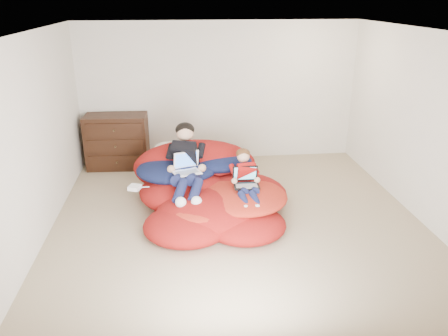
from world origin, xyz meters
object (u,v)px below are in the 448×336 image
(beanbag_pile, at_px, (208,191))
(laptop_white, at_px, (187,167))
(younger_boy, at_px, (245,176))
(laptop_black, at_px, (246,180))
(older_boy, at_px, (186,160))
(dresser, at_px, (117,141))

(beanbag_pile, height_order, laptop_white, laptop_white)
(laptop_white, bearing_deg, younger_boy, -20.49)
(laptop_white, xyz_separation_m, laptop_black, (0.79, -0.35, -0.10))
(laptop_black, bearing_deg, older_boy, 151.46)
(beanbag_pile, bearing_deg, dresser, 128.92)
(older_boy, distance_m, laptop_black, 0.92)
(older_boy, height_order, laptop_white, older_boy)
(dresser, xyz_separation_m, laptop_black, (1.97, -2.14, 0.07))
(laptop_black, bearing_deg, younger_boy, 90.00)
(older_boy, bearing_deg, beanbag_pile, -21.01)
(laptop_white, height_order, laptop_black, laptop_white)
(beanbag_pile, distance_m, laptop_black, 0.65)
(older_boy, xyz_separation_m, laptop_white, (0.00, -0.08, -0.08))
(older_boy, height_order, laptop_black, older_boy)
(beanbag_pile, bearing_deg, older_boy, 158.99)
(dresser, xyz_separation_m, older_boy, (1.18, -1.71, 0.25))
(dresser, bearing_deg, younger_boy, -46.70)
(dresser, xyz_separation_m, beanbag_pile, (1.47, -1.83, -0.20))
(beanbag_pile, height_order, older_boy, older_boy)
(older_boy, height_order, younger_boy, older_boy)
(laptop_black, bearing_deg, dresser, 132.60)
(dresser, height_order, younger_boy, dresser)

